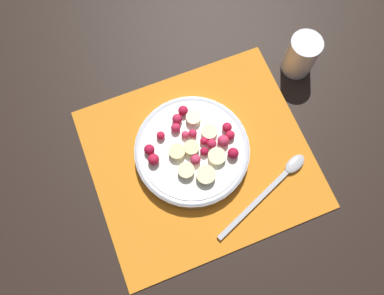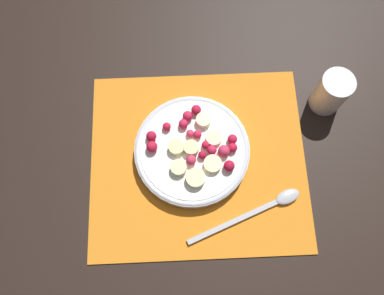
# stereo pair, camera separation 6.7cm
# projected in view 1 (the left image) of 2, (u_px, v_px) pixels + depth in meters

# --- Properties ---
(ground_plane) EXTENTS (3.00, 3.00, 0.00)m
(ground_plane) POSITION_uv_depth(u_px,v_px,m) (200.00, 158.00, 0.70)
(ground_plane) COLOR black
(placemat) EXTENTS (0.40, 0.36, 0.01)m
(placemat) POSITION_uv_depth(u_px,v_px,m) (200.00, 158.00, 0.70)
(placemat) COLOR orange
(placemat) RESTS_ON ground_plane
(fruit_bowl) EXTENTS (0.21, 0.21, 0.05)m
(fruit_bowl) POSITION_uv_depth(u_px,v_px,m) (192.00, 150.00, 0.68)
(fruit_bowl) COLOR silver
(fruit_bowl) RESTS_ON placemat
(spoon) EXTENTS (0.21, 0.10, 0.01)m
(spoon) POSITION_uv_depth(u_px,v_px,m) (278.00, 180.00, 0.68)
(spoon) COLOR #B2B2B7
(spoon) RESTS_ON placemat
(drinking_glass) EXTENTS (0.06, 0.06, 0.09)m
(drinking_glass) POSITION_uv_depth(u_px,v_px,m) (301.00, 55.00, 0.72)
(drinking_glass) COLOR white
(drinking_glass) RESTS_ON ground_plane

